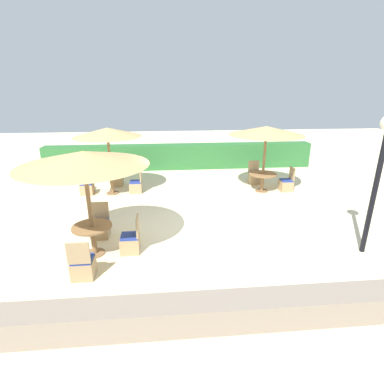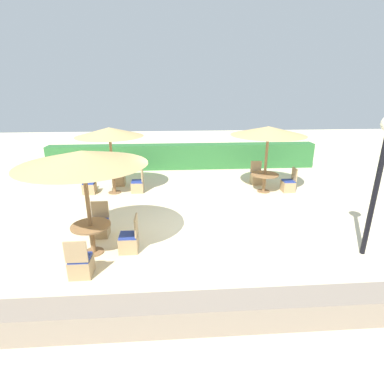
% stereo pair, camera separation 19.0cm
% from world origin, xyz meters
% --- Properties ---
extents(ground_plane, '(40.00, 40.00, 0.00)m').
position_xyz_m(ground_plane, '(0.00, 0.00, 0.00)').
color(ground_plane, beige).
extents(hedge_row, '(13.00, 0.70, 1.20)m').
position_xyz_m(hedge_row, '(0.00, 6.74, 0.60)').
color(hedge_row, '#2D6B33').
rests_on(hedge_row, ground_plane).
extents(stone_border, '(10.00, 0.56, 0.51)m').
position_xyz_m(stone_border, '(0.00, -3.73, 0.26)').
color(stone_border, gray).
rests_on(stone_border, ground_plane).
extents(lamp_post, '(0.36, 0.36, 3.32)m').
position_xyz_m(lamp_post, '(4.05, -1.66, 2.35)').
color(lamp_post, black).
rests_on(lamp_post, ground_plane).
extents(parasol_back_left, '(2.45, 2.45, 2.49)m').
position_xyz_m(parasol_back_left, '(-2.80, 3.27, 2.32)').
color(parasol_back_left, olive).
rests_on(parasol_back_left, ground_plane).
extents(round_table_back_left, '(0.96, 0.96, 0.74)m').
position_xyz_m(round_table_back_left, '(-2.80, 3.27, 0.56)').
color(round_table_back_left, olive).
rests_on(round_table_back_left, ground_plane).
extents(patio_chair_back_left_north, '(0.46, 0.46, 0.93)m').
position_xyz_m(patio_chair_back_left_north, '(-2.76, 4.23, 0.26)').
color(patio_chair_back_left_north, tan).
rests_on(patio_chair_back_left_north, ground_plane).
extents(patio_chair_back_left_east, '(0.46, 0.46, 0.93)m').
position_xyz_m(patio_chair_back_left_east, '(-1.91, 3.31, 0.26)').
color(patio_chair_back_left_east, tan).
rests_on(patio_chair_back_left_east, ground_plane).
extents(patio_chair_back_left_west, '(0.46, 0.46, 0.93)m').
position_xyz_m(patio_chair_back_left_west, '(-3.76, 3.28, 0.26)').
color(patio_chair_back_left_west, tan).
rests_on(patio_chair_back_left_west, ground_plane).
extents(parasol_back_right, '(2.75, 2.75, 2.51)m').
position_xyz_m(parasol_back_right, '(2.97, 2.99, 2.34)').
color(parasol_back_right, olive).
rests_on(parasol_back_right, ground_plane).
extents(round_table_back_right, '(1.05, 1.05, 0.71)m').
position_xyz_m(round_table_back_right, '(2.97, 2.99, 0.56)').
color(round_table_back_right, olive).
rests_on(round_table_back_right, ground_plane).
extents(patio_chair_back_right_east, '(0.46, 0.46, 0.93)m').
position_xyz_m(patio_chair_back_right_east, '(3.93, 2.96, 0.26)').
color(patio_chair_back_right_east, tan).
rests_on(patio_chair_back_right_east, ground_plane).
extents(patio_chair_back_right_north, '(0.46, 0.46, 0.93)m').
position_xyz_m(patio_chair_back_right_north, '(2.96, 4.01, 0.26)').
color(patio_chair_back_right_north, tan).
rests_on(patio_chair_back_right_north, ground_plane).
extents(parasol_front_left, '(2.88, 2.88, 2.55)m').
position_xyz_m(parasol_front_left, '(-2.56, -1.17, 2.38)').
color(parasol_front_left, olive).
rests_on(parasol_front_left, ground_plane).
extents(round_table_front_left, '(0.94, 0.94, 0.75)m').
position_xyz_m(round_table_front_left, '(-2.56, -1.17, 0.56)').
color(round_table_front_left, olive).
rests_on(round_table_front_left, ground_plane).
extents(patio_chair_front_left_north, '(0.46, 0.46, 0.93)m').
position_xyz_m(patio_chair_front_left_north, '(-2.58, -0.26, 0.26)').
color(patio_chair_front_left_north, tan).
rests_on(patio_chair_front_left_north, ground_plane).
extents(patio_chair_front_left_south, '(0.46, 0.46, 0.93)m').
position_xyz_m(patio_chair_front_left_south, '(-2.59, -2.12, 0.26)').
color(patio_chair_front_left_south, tan).
rests_on(patio_chair_front_left_south, ground_plane).
extents(patio_chair_front_left_east, '(0.46, 0.46, 0.93)m').
position_xyz_m(patio_chair_front_left_east, '(-1.68, -1.14, 0.26)').
color(patio_chair_front_left_east, tan).
rests_on(patio_chair_front_left_east, ground_plane).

